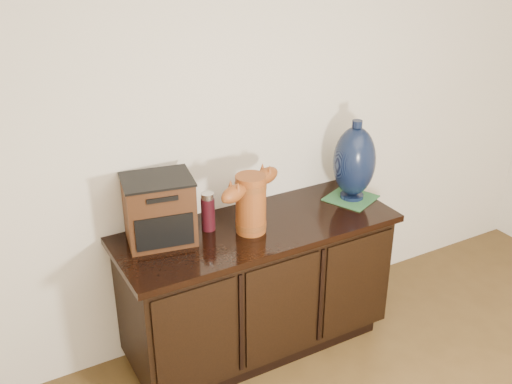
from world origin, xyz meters
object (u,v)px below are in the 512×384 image
sideboard (257,287)px  tv_radio (159,210)px  terracotta_vessel (251,200)px  spray_can (208,212)px  lamp_base (354,162)px

sideboard → tv_radio: tv_radio is taller
sideboard → terracotta_vessel: (-0.05, -0.03, 0.54)m
sideboard → tv_radio: bearing=166.8°
tv_radio → spray_can: tv_radio is taller
lamp_base → spray_can: (-0.84, 0.07, -0.12)m
sideboard → lamp_base: 0.85m
sideboard → terracotta_vessel: 0.54m
sideboard → terracotta_vessel: terracotta_vessel is taller
sideboard → terracotta_vessel: bearing=-153.6°
spray_can → sideboard: bearing=-22.0°
lamp_base → spray_can: size_ratio=2.23×
sideboard → tv_radio: (-0.48, 0.11, 0.53)m
spray_can → lamp_base: bearing=-4.5°
lamp_base → terracotta_vessel: bearing=-175.5°
terracotta_vessel → lamp_base: (0.67, 0.05, 0.05)m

